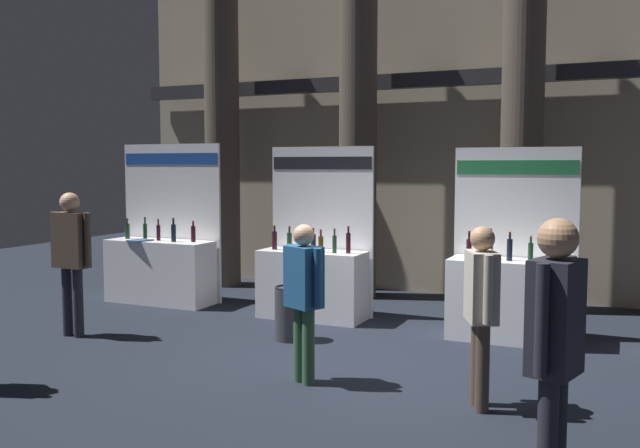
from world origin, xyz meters
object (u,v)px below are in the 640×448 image
exhibitor_booth_1 (313,276)px  visitor_6 (555,339)px  exhibitor_booth_2 (510,291)px  trash_bin (289,313)px  exhibitor_booth_0 (162,264)px  visitor_2 (304,290)px  visitor_3 (71,249)px  visitor_4 (481,301)px

exhibitor_booth_1 → visitor_6: size_ratio=1.31×
exhibitor_booth_2 → trash_bin: 2.74m
exhibitor_booth_0 → exhibitor_booth_1: (2.65, -0.03, -0.02)m
exhibitor_booth_1 → visitor_2: size_ratio=1.53×
exhibitor_booth_1 → exhibitor_booth_2: 2.73m
trash_bin → visitor_2: size_ratio=0.43×
exhibitor_booth_0 → exhibitor_booth_1: size_ratio=1.03×
trash_bin → visitor_3: bearing=-159.6°
visitor_4 → visitor_6: bearing=0.4°
exhibitor_booth_0 → visitor_3: size_ratio=1.37×
exhibitor_booth_2 → visitor_2: size_ratio=1.51×
exhibitor_booth_0 → visitor_2: (3.78, -2.73, 0.32)m
visitor_2 → visitor_3: (-3.47, 0.49, 0.17)m
trash_bin → visitor_4: (2.63, -1.46, 0.63)m
exhibitor_booth_1 → trash_bin: 1.30m
visitor_2 → visitor_4: bearing=-153.4°
exhibitor_booth_0 → exhibitor_booth_1: 2.65m
exhibitor_booth_2 → trash_bin: bearing=-155.6°
trash_bin → visitor_6: bearing=-42.9°
exhibitor_booth_1 → exhibitor_booth_2: size_ratio=1.02×
visitor_2 → visitor_6: 3.04m
exhibitor_booth_2 → trash_bin: exhibitor_booth_2 is taller
visitor_4 → visitor_6: 1.87m
exhibitor_booth_0 → visitor_4: (5.52, -2.74, 0.36)m
exhibitor_booth_2 → visitor_6: exhibitor_booth_2 is taller
exhibitor_booth_0 → visitor_2: size_ratio=1.57×
visitor_2 → visitor_3: visitor_3 is taller
exhibitor_booth_0 → visitor_3: exhibitor_booth_0 is taller
visitor_3 → visitor_6: size_ratio=0.99×
visitor_2 → visitor_3: bearing=19.0°
visitor_6 → visitor_3: bearing=85.6°
exhibitor_booth_1 → visitor_4: bearing=-43.3°
exhibitor_booth_2 → visitor_3: size_ratio=1.31×
exhibitor_booth_2 → trash_bin: (-2.48, -1.13, -0.27)m
exhibitor_booth_0 → visitor_6: (6.29, -4.44, 0.50)m
visitor_2 → visitor_3: 3.51m
exhibitor_booth_1 → visitor_2: (1.13, -2.69, 0.34)m
visitor_2 → exhibitor_booth_1: bearing=-40.2°
exhibitor_booth_2 → visitor_3: 5.50m
visitor_3 → exhibitor_booth_0: bearing=-80.2°
trash_bin → visitor_3: size_ratio=0.37×
exhibitor_booth_0 → visitor_6: 7.71m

